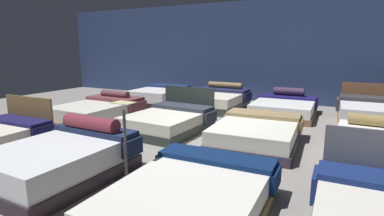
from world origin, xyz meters
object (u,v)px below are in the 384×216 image
at_px(bed_1, 62,159).
at_px(price_sign, 126,155).
at_px(bed_4, 99,111).
at_px(bed_11, 374,113).
at_px(bed_5, 169,121).
at_px(bed_8, 160,96).
at_px(bed_10, 284,107).
at_px(bed_6, 257,133).
at_px(bed_2, 191,199).
at_px(bed_9, 216,100).
at_px(bed_7, 381,148).

distance_m(bed_1, price_sign, 1.08).
relative_size(bed_4, bed_11, 1.01).
bearing_deg(bed_4, bed_1, -53.09).
bearing_deg(bed_5, bed_8, 129.93).
bearing_deg(bed_10, bed_4, -147.60).
relative_size(bed_6, bed_10, 0.97).
bearing_deg(bed_6, bed_8, 141.51).
xyz_separation_m(bed_2, bed_5, (-2.10, 2.97, 0.02)).
height_order(bed_6, bed_11, bed_11).
bearing_deg(bed_9, bed_10, 0.40).
bearing_deg(bed_2, bed_11, 69.04).
bearing_deg(bed_5, price_sign, -66.47).
bearing_deg(bed_11, bed_4, -157.36).
height_order(bed_8, bed_10, bed_10).
distance_m(bed_1, bed_10, 6.17).
relative_size(bed_5, price_sign, 1.71).
xyz_separation_m(bed_10, bed_11, (2.18, 0.08, 0.05)).
distance_m(bed_6, bed_11, 3.74).
bearing_deg(price_sign, bed_4, 138.87).
xyz_separation_m(bed_6, bed_7, (2.10, 0.04, 0.01)).
distance_m(bed_4, bed_6, 4.25).
bearing_deg(bed_11, bed_9, 178.97).
relative_size(bed_7, bed_8, 1.01).
distance_m(bed_1, bed_6, 3.54).
height_order(bed_2, bed_9, bed_9).
xyz_separation_m(bed_8, bed_11, (6.40, 0.03, 0.01)).
distance_m(bed_7, bed_11, 3.00).
relative_size(bed_10, bed_11, 1.02).
height_order(bed_6, bed_8, bed_8).
xyz_separation_m(bed_1, bed_4, (-2.15, 2.97, -0.03)).
height_order(bed_2, bed_6, bed_6).
bearing_deg(price_sign, bed_11, 60.66).
height_order(bed_4, bed_11, bed_11).
relative_size(bed_1, bed_7, 0.95).
bearing_deg(bed_2, bed_1, 176.98).
bearing_deg(bed_1, bed_2, -0.42).
height_order(bed_4, bed_10, bed_4).
height_order(bed_6, bed_9, bed_9).
height_order(bed_6, bed_7, bed_7).
xyz_separation_m(bed_1, bed_6, (2.09, 2.86, -0.05)).
bearing_deg(bed_10, bed_5, -126.48).
distance_m(bed_8, bed_10, 4.22).
bearing_deg(bed_8, bed_4, -91.68).
bearing_deg(bed_1, bed_6, 54.96).
distance_m(bed_1, bed_9, 5.83).
bearing_deg(price_sign, bed_6, 68.70).
bearing_deg(price_sign, bed_1, -170.44).
xyz_separation_m(bed_2, price_sign, (-1.10, 0.24, 0.25)).
xyz_separation_m(bed_9, bed_10, (2.10, -0.02, -0.04)).
bearing_deg(price_sign, bed_9, 100.70).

